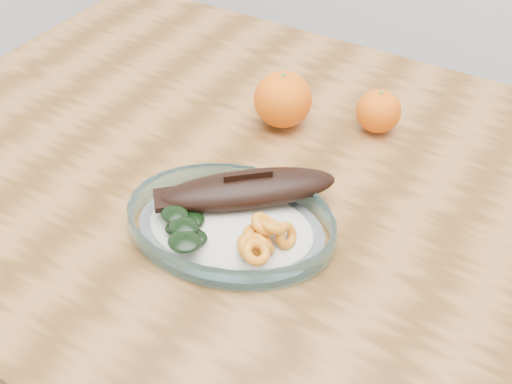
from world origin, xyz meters
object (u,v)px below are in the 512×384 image
Objects in this scene: dining_table at (293,241)px; plated_meal at (232,220)px; orange_left at (283,100)px; orange_right at (378,111)px.

dining_table is 2.15× the size of plated_meal.
dining_table is 0.16m from plated_meal.
plated_meal is at bearing -76.09° from orange_left.
plated_meal reaches higher than orange_right.
orange_left is (-0.09, 0.12, 0.14)m from dining_table.
dining_table is 0.20m from orange_left.
plated_meal reaches higher than dining_table.
orange_left reaches higher than dining_table.
plated_meal is (-0.03, -0.11, 0.12)m from dining_table.
orange_right reaches higher than dining_table.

